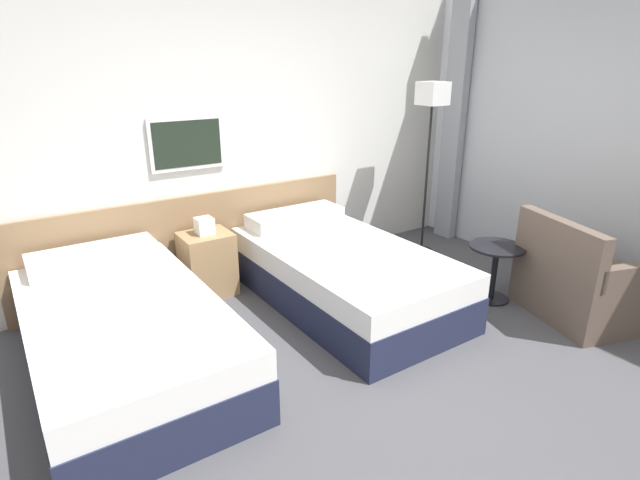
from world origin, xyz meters
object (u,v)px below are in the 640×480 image
(bed_near_window, at_px, (343,274))
(armchair, at_px, (581,284))
(nightstand, at_px, (207,263))
(floor_lamp, at_px, (432,111))
(side_table, at_px, (495,262))
(bed_near_door, at_px, (125,335))

(bed_near_window, xyz_separation_m, armchair, (1.42, -1.26, 0.02))
(nightstand, distance_m, floor_lamp, 2.60)
(nightstand, bearing_deg, side_table, -36.73)
(floor_lamp, bearing_deg, bed_near_door, -171.57)
(bed_near_door, bearing_deg, nightstand, 41.25)
(floor_lamp, relative_size, side_table, 3.57)
(floor_lamp, height_order, side_table, floor_lamp)
(bed_near_door, distance_m, floor_lamp, 3.44)
(bed_near_window, relative_size, side_table, 4.17)
(bed_near_window, height_order, armchair, armchair)
(nightstand, height_order, floor_lamp, floor_lamp)
(floor_lamp, xyz_separation_m, side_table, (-0.32, -1.16, -1.13))
(bed_near_window, height_order, side_table, bed_near_window)
(bed_near_door, xyz_separation_m, armchair, (3.19, -1.26, 0.02))
(floor_lamp, relative_size, armchair, 1.67)
(bed_near_door, xyz_separation_m, bed_near_window, (1.78, 0.00, 0.00))
(bed_near_window, bearing_deg, armchair, -41.60)
(bed_near_window, bearing_deg, nightstand, 138.75)
(floor_lamp, bearing_deg, bed_near_window, -161.44)
(bed_near_door, relative_size, nightstand, 2.93)
(bed_near_door, distance_m, nightstand, 1.18)
(nightstand, height_order, side_table, nightstand)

